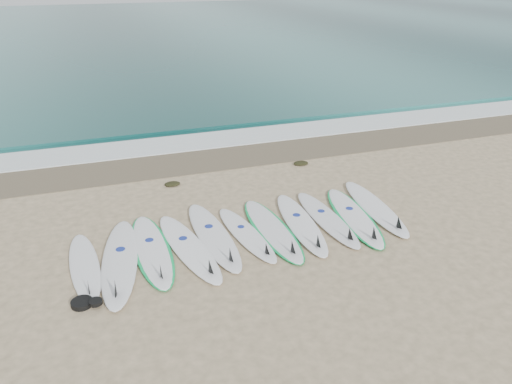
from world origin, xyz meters
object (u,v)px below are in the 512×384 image
object	(u,v)px
surfboard_5	(247,235)
leash_coil	(85,303)
surfboard_10	(376,208)
surfboard_0	(85,267)

from	to	relation	value
surfboard_5	leash_coil	xyz separation A→B (m)	(-2.93, -1.15, -0.00)
surfboard_10	leash_coil	distance (m)	5.94
surfboard_10	leash_coil	size ratio (longest dim) A/B	5.98
surfboard_5	surfboard_10	size ratio (longest dim) A/B	0.86
surfboard_0	surfboard_10	bearing A→B (deg)	-0.28
surfboard_0	leash_coil	xyz separation A→B (m)	(-0.03, -0.99, -0.00)
surfboard_0	surfboard_10	size ratio (longest dim) A/B	0.84
surfboard_0	surfboard_5	distance (m)	2.91
surfboard_5	leash_coil	distance (m)	3.15
surfboard_0	leash_coil	world-z (taller)	surfboard_0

